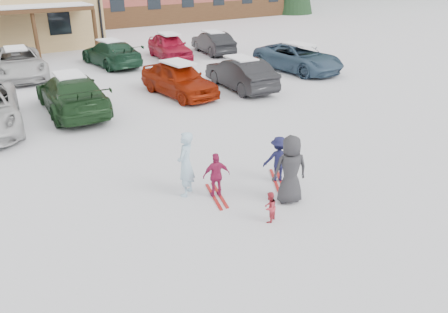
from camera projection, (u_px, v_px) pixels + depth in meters
ground at (236, 211)px, 10.65m from camera, size 160.00×160.00×0.00m
adult_skier at (186, 164)px, 11.05m from camera, size 0.75×0.72×1.73m
toddler_red at (270, 207)px, 10.07m from camera, size 0.46×0.43×0.76m
child_navy at (279, 159)px, 11.85m from camera, size 0.96×0.83×1.29m
skis_child_navy at (277, 180)px, 12.11m from camera, size 0.87×1.31×0.03m
child_magenta at (216, 175)px, 11.05m from camera, size 0.76×0.48×1.21m
skis_child_magenta at (217, 196)px, 11.29m from camera, size 0.59×1.40×0.03m
bystander_dark at (290, 170)px, 10.72m from camera, size 1.00×0.82×1.76m
parked_car_3 at (72, 94)px, 17.21m from camera, size 2.47×5.41×1.53m
parked_car_4 at (179, 79)px, 19.42m from camera, size 2.17×4.52×1.49m
parked_car_5 at (241, 74)px, 20.43m from camera, size 1.88×4.53×1.46m
parked_car_6 at (298, 58)px, 23.75m from camera, size 2.79×5.41×1.46m
parked_car_10 at (18, 63)px, 22.44m from camera, size 2.95×5.61×1.50m
parked_car_11 at (111, 53)px, 24.94m from camera, size 2.40×5.07×1.43m
parked_car_12 at (170, 46)px, 26.75m from camera, size 2.35×4.60×1.50m
parked_car_13 at (213, 43)px, 28.24m from camera, size 2.07×4.37×1.38m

